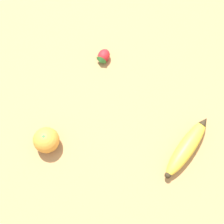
% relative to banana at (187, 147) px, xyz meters
% --- Properties ---
extents(ground_plane, '(3.00, 3.00, 0.00)m').
position_rel_banana_xyz_m(ground_plane, '(-0.13, -0.05, -0.02)').
color(ground_plane, '#A87A47').
extents(banana, '(0.06, 0.20, 0.04)m').
position_rel_banana_xyz_m(banana, '(0.00, 0.00, 0.00)').
color(banana, gold).
rests_on(banana, ground_plane).
extents(orange, '(0.07, 0.07, 0.07)m').
position_rel_banana_xyz_m(orange, '(-0.33, -0.17, 0.01)').
color(orange, orange).
rests_on(orange, ground_plane).
extents(strawberry, '(0.04, 0.05, 0.03)m').
position_rel_banana_xyz_m(strawberry, '(-0.33, 0.13, -0.00)').
color(strawberry, red).
rests_on(strawberry, ground_plane).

